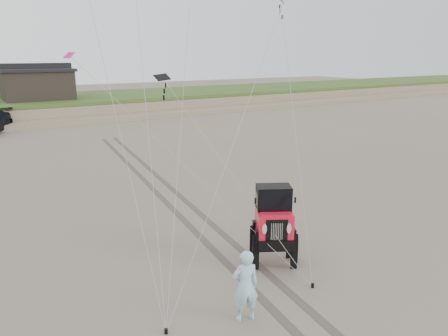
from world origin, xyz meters
The scene contains 8 objects.
ground centered at (0.00, 0.00, 0.00)m, with size 160.00×160.00×0.00m, color #6B6054.
dune_ridge centered at (0.00, 37.50, 0.82)m, with size 160.00×14.25×1.73m.
cabin centered at (2.00, 37.00, 3.24)m, with size 6.40×5.40×3.35m.
jeep centered at (1.88, 1.25, 0.93)m, with size 2.16×5.02×1.87m, color red, non-canonical shape.
man centered at (-0.40, -0.57, 0.87)m, with size 0.63×0.41×1.73m, color #8CBDD9.
stake_main centered at (-2.17, -0.08, 0.06)m, with size 0.08×0.08×0.12m, color black.
stake_aux centered at (1.93, -0.37, 0.06)m, with size 0.08×0.08×0.12m, color black.
tire_tracks centered at (2.00, 8.00, 0.00)m, with size 5.22×29.74×0.01m.
Camera 1 is at (-5.59, -7.81, 5.98)m, focal length 35.00 mm.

